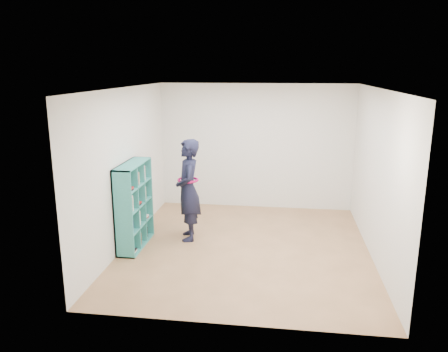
# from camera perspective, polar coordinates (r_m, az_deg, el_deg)

# --- Properties ---
(floor) EXTENTS (4.50, 4.50, 0.00)m
(floor) POSITION_cam_1_polar(r_m,az_deg,el_deg) (7.35, 2.85, -9.34)
(floor) COLOR olive
(floor) RESTS_ON ground
(ceiling) EXTENTS (4.50, 4.50, 0.00)m
(ceiling) POSITION_cam_1_polar(r_m,az_deg,el_deg) (6.75, 3.11, 11.37)
(ceiling) COLOR white
(ceiling) RESTS_ON wall_back
(wall_left) EXTENTS (0.02, 4.50, 2.60)m
(wall_left) POSITION_cam_1_polar(r_m,az_deg,el_deg) (7.37, -12.71, 1.05)
(wall_left) COLOR white
(wall_left) RESTS_ON floor
(wall_right) EXTENTS (0.02, 4.50, 2.60)m
(wall_right) POSITION_cam_1_polar(r_m,az_deg,el_deg) (7.06, 19.36, 0.04)
(wall_right) COLOR white
(wall_right) RESTS_ON floor
(wall_back) EXTENTS (4.00, 0.02, 2.60)m
(wall_back) POSITION_cam_1_polar(r_m,az_deg,el_deg) (9.13, 4.19, 3.82)
(wall_back) COLOR white
(wall_back) RESTS_ON floor
(wall_front) EXTENTS (4.00, 0.02, 2.60)m
(wall_front) POSITION_cam_1_polar(r_m,az_deg,el_deg) (4.79, 0.65, -5.62)
(wall_front) COLOR white
(wall_front) RESTS_ON floor
(bookshelf) EXTENTS (0.31, 1.06, 1.41)m
(bookshelf) POSITION_cam_1_polar(r_m,az_deg,el_deg) (7.34, -11.85, -3.88)
(bookshelf) COLOR teal
(bookshelf) RESTS_ON floor
(person) EXTENTS (0.57, 0.72, 1.75)m
(person) POSITION_cam_1_polar(r_m,az_deg,el_deg) (7.46, -4.70, -1.83)
(person) COLOR black
(person) RESTS_ON floor
(smartphone) EXTENTS (0.04, 0.10, 0.13)m
(smartphone) POSITION_cam_1_polar(r_m,az_deg,el_deg) (7.50, -5.73, -0.87)
(smartphone) COLOR silver
(smartphone) RESTS_ON person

